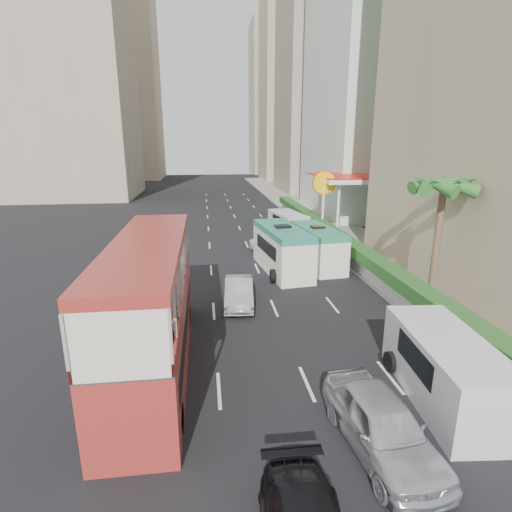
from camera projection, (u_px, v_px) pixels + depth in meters
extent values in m
plane|color=black|center=(304.00, 355.00, 16.51)|extent=(200.00, 200.00, 0.00)
cube|color=maroon|center=(152.00, 306.00, 15.08)|extent=(2.50, 11.00, 5.06)
imported|color=#BABCC1|center=(239.00, 304.00, 21.75)|extent=(1.84, 4.38, 1.41)
imported|color=#BABCC1|center=(379.00, 449.00, 11.44)|extent=(2.42, 5.02, 1.65)
imported|color=silver|center=(266.00, 254.00, 31.63)|extent=(2.44, 4.41, 1.17)
cube|color=silver|center=(282.00, 250.00, 27.01)|extent=(3.11, 7.06, 3.03)
cube|color=silver|center=(317.00, 247.00, 28.28)|extent=(2.72, 6.35, 2.73)
cube|color=silver|center=(446.00, 369.00, 13.43)|extent=(2.77, 5.82, 2.25)
cube|color=silver|center=(288.00, 224.00, 37.78)|extent=(3.07, 5.66, 2.15)
cube|color=#99968C|center=(330.00, 227.00, 41.45)|extent=(6.00, 120.00, 0.18)
cube|color=silver|center=(339.00, 249.00, 30.44)|extent=(0.30, 44.00, 1.00)
cube|color=#2D6626|center=(340.00, 238.00, 30.21)|extent=(1.10, 44.00, 0.70)
cylinder|color=brown|center=(436.00, 246.00, 20.36)|extent=(0.36, 0.36, 6.40)
cube|color=silver|center=(348.00, 204.00, 38.93)|extent=(6.50, 8.00, 5.50)
cube|color=tan|center=(330.00, 41.00, 67.25)|extent=(16.00, 16.00, 50.00)
cube|color=tan|center=(293.00, 81.00, 90.85)|extent=(14.00, 14.00, 44.00)
cube|color=tan|center=(276.00, 101.00, 112.39)|extent=(14.00, 14.00, 40.00)
cube|color=tan|center=(61.00, 20.00, 58.96)|extent=(18.00, 18.00, 52.00)
cube|color=tan|center=(123.00, 79.00, 93.43)|extent=(16.00, 16.00, 46.00)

